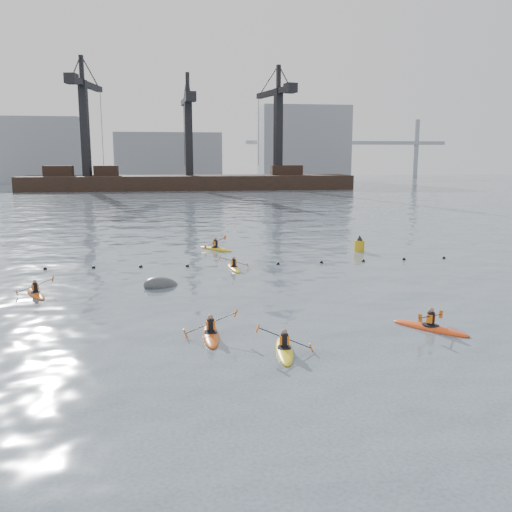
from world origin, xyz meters
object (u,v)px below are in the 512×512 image
object	(u,v)px
kayaker_0	(211,334)
kayaker_3	(234,268)
kayaker_4	(430,327)
kayaker_2	(36,293)
mooring_buoy	(161,286)
kayaker_1	(284,349)
nav_buoy	(359,246)
kayaker_5	(216,248)

from	to	relation	value
kayaker_0	kayaker_3	xyz separation A→B (m)	(2.24, 13.07, -0.01)
kayaker_3	kayaker_4	distance (m)	15.11
kayaker_0	kayaker_3	distance (m)	13.26
kayaker_2	kayaker_4	size ratio (longest dim) A/B	0.96
kayaker_0	kayaker_2	xyz separation A→B (m)	(-8.62, 7.88, -0.01)
kayaker_2	kayaker_3	distance (m)	12.04
mooring_buoy	kayaker_0	bearing A→B (deg)	-76.07
kayaker_1	kayaker_4	world-z (taller)	kayaker_1
kayaker_1	kayaker_2	bearing A→B (deg)	145.33
mooring_buoy	kayaker_1	bearing A→B (deg)	-66.60
kayaker_0	kayaker_4	distance (m)	9.09
kayaker_1	nav_buoy	world-z (taller)	nav_buoy
kayaker_1	nav_buoy	distance (m)	22.70
kayaker_4	mooring_buoy	size ratio (longest dim) A/B	1.40
kayaker_1	kayaker_3	xyz separation A→B (m)	(-0.33, 15.20, -0.01)
kayaker_3	mooring_buoy	bearing A→B (deg)	-144.04
kayaker_5	nav_buoy	distance (m)	11.03
kayaker_1	kayaker_5	distance (m)	22.79
kayaker_3	kayaker_4	xyz separation A→B (m)	(6.83, -13.48, 0.01)
kayaker_2	kayaker_5	bearing A→B (deg)	24.19
kayaker_2	kayaker_5	xyz separation A→B (m)	(10.20, 12.75, 0.02)
kayaker_1	kayaker_2	size ratio (longest dim) A/B	1.11
kayaker_2	kayaker_0	bearing A→B (deg)	-69.59
kayaker_5	mooring_buoy	xyz separation A→B (m)	(-3.80, -11.70, -0.10)
kayaker_0	kayaker_3	bearing A→B (deg)	80.93
kayaker_4	mooring_buoy	xyz separation A→B (m)	(-11.29, 9.35, -0.10)
kayaker_4	nav_buoy	bearing A→B (deg)	-140.90
kayaker_1	kayaker_4	size ratio (longest dim) A/B	1.07
kayaker_0	kayaker_5	bearing A→B (deg)	86.28
kayaker_3	kayaker_5	size ratio (longest dim) A/B	0.97
kayaker_2	nav_buoy	distance (m)	23.45
kayaker_0	kayaker_4	size ratio (longest dim) A/B	1.09
kayaker_2	mooring_buoy	bearing A→B (deg)	-17.76
kayaker_5	kayaker_2	bearing A→B (deg)	-170.00
kayaker_4	mooring_buoy	world-z (taller)	kayaker_4
nav_buoy	kayaker_3	bearing A→B (deg)	-152.46
kayaker_0	mooring_buoy	xyz separation A→B (m)	(-2.22, 8.94, -0.10)
kayaker_0	mooring_buoy	bearing A→B (deg)	104.60
mooring_buoy	nav_buoy	size ratio (longest dim) A/B	1.49
kayaker_0	kayaker_3	world-z (taller)	kayaker_0
kayaker_2	kayaker_3	xyz separation A→B (m)	(10.86, 5.19, 0.00)
kayaker_1	mooring_buoy	distance (m)	12.07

